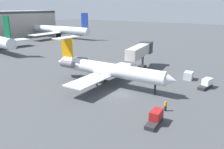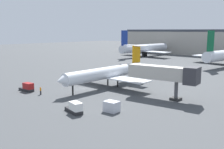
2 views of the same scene
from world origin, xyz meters
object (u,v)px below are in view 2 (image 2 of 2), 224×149
at_px(regional_jet, 109,72).
at_px(cargo_container_uld, 112,106).
at_px(jet_bridge, 167,74).
at_px(baggage_tug_lead, 75,108).
at_px(ground_crew_marshaller, 41,91).
at_px(baggage_tug_trailing, 27,87).
at_px(parked_airliner_west_end, 144,48).

relative_size(regional_jet, cargo_container_uld, 11.44).
relative_size(jet_bridge, baggage_tug_lead, 3.43).
relative_size(ground_crew_marshaller, baggage_tug_trailing, 0.41).
bearing_deg(jet_bridge, parked_airliner_west_end, 130.30).
bearing_deg(parked_airliner_west_end, baggage_tug_lead, -59.38).
bearing_deg(baggage_tug_trailing, regional_jet, 58.66).
bearing_deg(ground_crew_marshaller, regional_jet, 72.45).
distance_m(baggage_tug_trailing, cargo_container_uld, 23.69).
bearing_deg(ground_crew_marshaller, cargo_container_uld, 6.31).
bearing_deg(baggage_tug_lead, jet_bridge, 72.89).
relative_size(cargo_container_uld, parked_airliner_west_end, 0.07).
bearing_deg(jet_bridge, ground_crew_marshaller, -143.06).
distance_m(regional_jet, parked_airliner_west_end, 74.76).
distance_m(ground_crew_marshaller, parked_airliner_west_end, 86.45).
relative_size(baggage_tug_trailing, cargo_container_uld, 1.62).
height_order(regional_jet, cargo_container_uld, regional_jet).
height_order(jet_bridge, baggage_tug_trailing, jet_bridge).
bearing_deg(ground_crew_marshaller, jet_bridge, 36.94).
bearing_deg(baggage_tug_lead, ground_crew_marshaller, 169.89).
height_order(jet_bridge, ground_crew_marshaller, jet_bridge).
bearing_deg(regional_jet, baggage_tug_lead, -60.82).
bearing_deg(regional_jet, cargo_container_uld, -44.12).
bearing_deg(cargo_container_uld, parked_airliner_west_end, 124.06).
relative_size(regional_jet, baggage_tug_lead, 6.90).
bearing_deg(baggage_tug_trailing, ground_crew_marshaller, 4.96).
xyz_separation_m(jet_bridge, cargo_container_uld, (-1.92, -13.47, -4.07)).
xyz_separation_m(regional_jet, jet_bridge, (15.77, 0.04, 1.41)).
bearing_deg(jet_bridge, baggage_tug_trailing, -147.93).
distance_m(baggage_tug_lead, parked_airliner_west_end, 95.65).
bearing_deg(ground_crew_marshaller, parked_airliner_west_end, 112.91).
distance_m(regional_jet, baggage_tug_trailing, 18.84).
bearing_deg(jet_bridge, regional_jet, -179.87).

